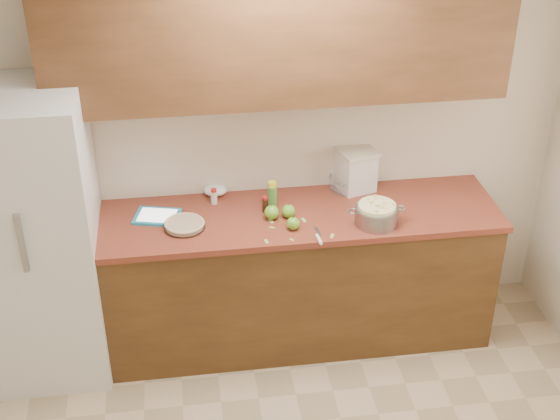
{
  "coord_description": "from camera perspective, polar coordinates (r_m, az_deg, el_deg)",
  "views": [
    {
      "loc": [
        -0.58,
        -2.5,
        3.33
      ],
      "look_at": [
        -0.02,
        1.43,
        0.98
      ],
      "focal_mm": 50.0,
      "sensor_mm": 36.0,
      "label": 1
    }
  ],
  "objects": [
    {
      "name": "vanilla_bottle",
      "position": [
        4.69,
        -1.1,
        0.41
      ],
      "size": [
        0.04,
        0.04,
        0.1
      ],
      "rotation": [
        0.0,
        0.0,
        -0.28
      ],
      "color": "black",
      "rests_on": "counter_run"
    },
    {
      "name": "tablet",
      "position": [
        4.7,
        -8.98,
        -0.47
      ],
      "size": [
        0.3,
        0.26,
        0.02
      ],
      "rotation": [
        0.0,
        0.0,
        -0.25
      ],
      "color": "teal",
      "rests_on": "counter_run"
    },
    {
      "name": "apple_center",
      "position": [
        4.63,
        0.62,
        -0.09
      ],
      "size": [
        0.08,
        0.08,
        0.09
      ],
      "color": "#619E24",
      "rests_on": "counter_run"
    },
    {
      "name": "room_shell",
      "position": [
        3.27,
        3.93,
        -7.77
      ],
      "size": [
        3.6,
        3.6,
        3.6
      ],
      "color": "tan",
      "rests_on": "ground"
    },
    {
      "name": "fridge",
      "position": [
        4.71,
        -17.39,
        -1.99
      ],
      "size": [
        0.7,
        0.7,
        1.8
      ],
      "primitive_type": "cube",
      "color": "silver",
      "rests_on": "ground"
    },
    {
      "name": "apple_left",
      "position": [
        4.62,
        -0.61,
        -0.18
      ],
      "size": [
        0.09,
        0.09,
        0.1
      ],
      "color": "#619E24",
      "rests_on": "counter_run"
    },
    {
      "name": "colander",
      "position": [
        4.6,
        7.08,
        -0.32
      ],
      "size": [
        0.34,
        0.25,
        0.13
      ],
      "rotation": [
        0.0,
        0.0,
        -0.35
      ],
      "color": "gray",
      "rests_on": "counter_run"
    },
    {
      "name": "paper_towel",
      "position": [
        4.89,
        -4.75,
        1.44
      ],
      "size": [
        0.17,
        0.15,
        0.06
      ],
      "primitive_type": "ellipsoid",
      "rotation": [
        0.0,
        0.0,
        -0.27
      ],
      "color": "white",
      "rests_on": "counter_run"
    },
    {
      "name": "peel_b",
      "position": [
        4.55,
        -0.59,
        -1.29
      ],
      "size": [
        0.04,
        0.03,
        0.0
      ],
      "primitive_type": "cube",
      "rotation": [
        0.0,
        0.0,
        -0.43
      ],
      "color": "#98C760",
      "rests_on": "counter_run"
    },
    {
      "name": "mixing_bowl",
      "position": [
        4.96,
        4.88,
        2.04
      ],
      "size": [
        0.23,
        0.23,
        0.09
      ],
      "rotation": [
        0.0,
        0.0,
        -0.13
      ],
      "color": "silver",
      "rests_on": "counter_run"
    },
    {
      "name": "pie",
      "position": [
        4.58,
        -7.0,
        -1.08
      ],
      "size": [
        0.24,
        0.24,
        0.04
      ],
      "rotation": [
        0.0,
        0.0,
        0.06
      ],
      "color": "silver",
      "rests_on": "counter_run"
    },
    {
      "name": "peel_f",
      "position": [
        4.43,
        -1.0,
        -2.31
      ],
      "size": [
        0.02,
        0.04,
        0.0
      ],
      "primitive_type": "cube",
      "rotation": [
        0.0,
        0.0,
        1.73
      ],
      "color": "#98C760",
      "rests_on": "counter_run"
    },
    {
      "name": "peel_e",
      "position": [
        4.63,
        1.75,
        -0.75
      ],
      "size": [
        0.03,
        0.05,
        0.0
      ],
      "primitive_type": "cube",
      "rotation": [
        0.0,
        0.0,
        1.8
      ],
      "color": "#98C760",
      "rests_on": "counter_run"
    },
    {
      "name": "cinnamon_shaker",
      "position": [
        4.79,
        -4.86,
        0.98
      ],
      "size": [
        0.04,
        0.04,
        0.1
      ],
      "rotation": [
        0.0,
        0.0,
        0.18
      ],
      "color": "beige",
      "rests_on": "counter_run"
    },
    {
      "name": "peel_c",
      "position": [
        4.49,
        3.83,
        -1.91
      ],
      "size": [
        0.03,
        0.05,
        0.0
      ],
      "primitive_type": "cube",
      "rotation": [
        0.0,
        0.0,
        1.18
      ],
      "color": "#98C760",
      "rests_on": "counter_run"
    },
    {
      "name": "paring_knife",
      "position": [
        4.45,
        2.85,
        -2.08
      ],
      "size": [
        0.04,
        0.2,
        0.02
      ],
      "rotation": [
        0.0,
        0.0,
        0.1
      ],
      "color": "gray",
      "rests_on": "counter_run"
    },
    {
      "name": "upper_cabinets",
      "position": [
        4.39,
        -0.1,
        12.35
      ],
      "size": [
        2.6,
        0.34,
        0.7
      ],
      "primitive_type": "cube",
      "color": "brown",
      "rests_on": "room_shell"
    },
    {
      "name": "counter_run",
      "position": [
        4.94,
        0.17,
        -4.87
      ],
      "size": [
        2.64,
        0.68,
        0.92
      ],
      "color": "#583618",
      "rests_on": "ground"
    },
    {
      "name": "flour_canister",
      "position": [
        4.92,
        5.56,
        3.01
      ],
      "size": [
        0.27,
        0.27,
        0.27
      ],
      "rotation": [
        0.0,
        0.0,
        0.27
      ],
      "color": "silver",
      "rests_on": "counter_run"
    },
    {
      "name": "peel_a",
      "position": [
        4.44,
        0.86,
        -2.18
      ],
      "size": [
        0.03,
        0.03,
        0.0
      ],
      "primitive_type": "cube",
      "rotation": [
        0.0,
        0.0,
        2.21
      ],
      "color": "#98C760",
      "rests_on": "counter_run"
    },
    {
      "name": "lemon_bottle",
      "position": [
        4.74,
        -0.57,
        1.15
      ],
      "size": [
        0.06,
        0.06,
        0.16
      ],
      "rotation": [
        0.0,
        0.0,
        0.28
      ],
      "color": "#4C8C38",
      "rests_on": "counter_run"
    },
    {
      "name": "peel_d",
      "position": [
        4.61,
        -0.67,
        -0.83
      ],
      "size": [
        0.04,
        0.05,
        0.0
      ],
      "primitive_type": "cube",
      "rotation": [
        0.0,
        0.0,
        1.93
      ],
      "color": "#98C760",
      "rests_on": "counter_run"
    },
    {
      "name": "apple_front",
      "position": [
        4.52,
        0.97,
        -0.98
      ],
      "size": [
        0.08,
        0.08,
        0.09
      ],
      "color": "#619E24",
      "rests_on": "counter_run"
    }
  ]
}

